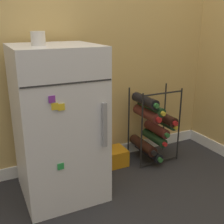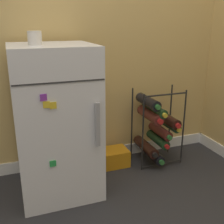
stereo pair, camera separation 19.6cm
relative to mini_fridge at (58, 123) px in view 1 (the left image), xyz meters
name	(u,v)px [view 1 (the left image)]	position (x,y,z in m)	size (l,w,h in m)	color
ground_plane	(146,201)	(0.44, -0.35, -0.48)	(14.00, 14.00, 0.00)	#28282B
mini_fridge	(58,123)	(0.00, 0.00, 0.00)	(0.50, 0.53, 0.96)	white
wine_rack	(152,125)	(0.79, 0.12, -0.18)	(0.36, 0.33, 0.60)	black
soda_box	(113,157)	(0.46, 0.17, -0.41)	(0.20, 0.18, 0.13)	orange
fridge_top_cup	(38,38)	(-0.09, -0.04, 0.52)	(0.08, 0.08, 0.08)	silver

